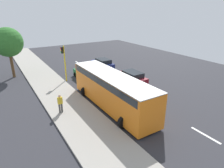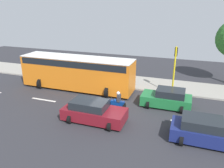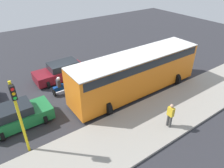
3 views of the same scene
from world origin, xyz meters
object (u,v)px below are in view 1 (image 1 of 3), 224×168
city_bus (112,88)px  street_tree_south (8,42)px  traffic_light_corner (64,59)px  motorcycle (111,79)px  car_dark_blue (103,64)px  car_green (85,73)px  pedestrian_near_signal (60,103)px  car_maroon (131,77)px

city_bus → street_tree_south: street_tree_south is taller
traffic_light_corner → motorcycle: bearing=139.5°
city_bus → motorcycle: 6.10m
car_dark_blue → street_tree_south: 13.10m
car_green → traffic_light_corner: bearing=-4.2°
pedestrian_near_signal → street_tree_south: (2.22, -13.00, 3.60)m
car_dark_blue → city_bus: city_bus is taller
car_green → traffic_light_corner: traffic_light_corner is taller
car_maroon → pedestrian_near_signal: bearing=16.5°
city_bus → pedestrian_near_signal: city_bus is taller
city_bus → motorcycle: city_bus is taller
car_green → city_bus: size_ratio=0.36×
car_dark_blue → pedestrian_near_signal: size_ratio=2.47×
traffic_light_corner → city_bus: bearing=98.7°
city_bus → traffic_light_corner: size_ratio=2.44×
car_green → car_dark_blue: size_ratio=0.94×
car_maroon → street_tree_south: size_ratio=0.68×
car_dark_blue → street_tree_south: (12.20, -2.69, 3.95)m
car_green → car_maroon: bearing=131.7°
car_dark_blue → motorcycle: bearing=69.5°
motorcycle → pedestrian_near_signal: pedestrian_near_signal is taller
motorcycle → car_maroon: bearing=155.6°
car_maroon → car_green: size_ratio=1.14×
pedestrian_near_signal → street_tree_south: 13.67m
pedestrian_near_signal → car_dark_blue: bearing=-134.1°
street_tree_south → pedestrian_near_signal: bearing=99.7°
street_tree_south → traffic_light_corner: bearing=135.8°
car_dark_blue → motorcycle: size_ratio=2.73×
car_green → motorcycle: (-1.84, 3.61, -0.07)m
car_dark_blue → pedestrian_near_signal: (9.98, 10.31, 0.35)m
car_maroon → motorcycle: bearing=-24.4°
city_bus → street_tree_south: 15.93m
car_dark_blue → pedestrian_near_signal: bearing=45.9°
motorcycle → pedestrian_near_signal: size_ratio=0.91×
car_maroon → car_green: (4.14, -4.65, -0.00)m
car_maroon → pedestrian_near_signal: (9.91, 2.94, 0.35)m
car_maroon → motorcycle: (2.30, -1.04, -0.07)m
car_dark_blue → street_tree_south: street_tree_south is taller
car_green → street_tree_south: (7.99, -5.42, 3.95)m
car_maroon → car_green: same height
car_green → city_bus: 8.89m
city_bus → street_tree_south: (6.75, -14.15, 2.81)m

